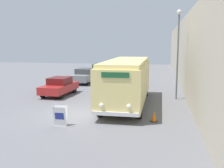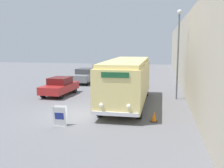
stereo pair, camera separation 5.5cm
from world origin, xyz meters
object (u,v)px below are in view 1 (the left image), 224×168
at_px(sign_board, 60,116).
at_px(streetlamp, 178,42).
at_px(parked_car_mid, 85,76).
at_px(parked_car_near, 59,86).
at_px(traffic_cone, 154,117).
at_px(parked_car_far, 99,69).
at_px(vintage_bus, 127,80).

bearing_deg(sign_board, streetlamp, 51.99).
bearing_deg(parked_car_mid, parked_car_near, -85.58).
bearing_deg(sign_board, parked_car_near, 112.12).
bearing_deg(traffic_cone, parked_car_far, 111.19).
bearing_deg(parked_car_near, traffic_cone, -33.51).
xyz_separation_m(streetlamp, parked_car_far, (-9.32, 13.95, -3.51)).
distance_m(vintage_bus, parked_car_near, 6.39).
xyz_separation_m(vintage_bus, traffic_cone, (1.98, -3.69, -1.47)).
relative_size(vintage_bus, parked_car_mid, 2.07).
height_order(vintage_bus, parked_car_far, vintage_bus).
relative_size(sign_board, parked_car_far, 0.22).
xyz_separation_m(parked_car_near, parked_car_mid, (0.13, 6.89, 0.05)).
xyz_separation_m(vintage_bus, parked_car_far, (-5.85, 16.50, -0.97)).
distance_m(streetlamp, traffic_cone, 7.57).
bearing_deg(vintage_bus, parked_car_far, 109.51).
bearing_deg(traffic_cone, parked_car_near, 142.43).
bearing_deg(traffic_cone, vintage_bus, 118.25).
xyz_separation_m(sign_board, parked_car_near, (-3.14, 7.71, 0.24)).
bearing_deg(parked_car_far, traffic_cone, -67.02).
bearing_deg(sign_board, traffic_cone, 19.71).
relative_size(vintage_bus, sign_board, 9.04).
xyz_separation_m(streetlamp, traffic_cone, (-1.49, -6.24, -4.01)).
distance_m(vintage_bus, streetlamp, 5.00).
relative_size(vintage_bus, parked_car_near, 2.25).
relative_size(vintage_bus, traffic_cone, 16.77).
relative_size(streetlamp, parked_car_near, 1.59).
xyz_separation_m(parked_car_near, traffic_cone, (7.84, -6.03, -0.47)).
bearing_deg(vintage_bus, streetlamp, 36.32).
distance_m(streetlamp, parked_car_far, 17.14).
distance_m(vintage_bus, parked_car_mid, 10.91).
bearing_deg(streetlamp, sign_board, -128.01).
relative_size(sign_board, parked_car_near, 0.25).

